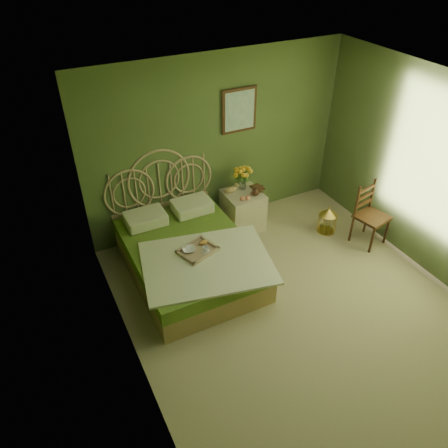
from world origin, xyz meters
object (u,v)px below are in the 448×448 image
chair (369,210)px  birdcage (327,220)px  nightstand (243,206)px  bed (188,253)px

chair → birdcage: size_ratio=2.30×
nightstand → birdcage: size_ratio=2.52×
nightstand → birdcage: bearing=-33.0°
nightstand → chair: bearing=-37.4°
bed → birdcage: size_ratio=5.50×
bed → birdcage: (2.25, -0.11, -0.11)m
bed → chair: bed is taller
chair → birdcage: chair is taller
bed → nightstand: bearing=27.0°
bed → birdcage: bearing=-2.9°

